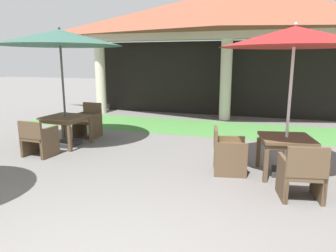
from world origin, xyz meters
name	(u,v)px	position (x,y,z in m)	size (l,w,h in m)	color
background_pavilion	(228,21)	(0.00, 8.93, 3.34)	(10.92, 2.82, 4.30)	beige
lawn_strip	(217,129)	(0.00, 7.25, 0.00)	(12.72, 2.28, 0.01)	#47843D
patio_table_mid_left	(286,143)	(1.76, 3.72, 0.61)	(1.02, 1.02, 0.71)	brown
patio_umbrella_mid_left	(295,38)	(1.76, 3.72, 2.41)	(2.49, 2.49, 2.66)	#2D2D2D
patio_chair_mid_left_west	(228,152)	(0.76, 3.53, 0.40)	(0.67, 0.65, 0.84)	brown
patio_chair_mid_left_south	(302,174)	(1.94, 2.72, 0.40)	(0.68, 0.64, 0.87)	brown
patio_table_mid_right	(65,120)	(-3.23, 4.25, 0.63)	(0.95, 0.95, 0.73)	brown
patio_umbrella_mid_right	(60,39)	(-3.23, 4.25, 2.53)	(2.86, 2.86, 2.80)	#2D2D2D
patio_chair_mid_right_north	(88,122)	(-3.19, 5.18, 0.42)	(0.60, 0.60, 0.91)	brown
patio_chair_mid_right_south	(38,138)	(-3.27, 3.32, 0.40)	(0.62, 0.57, 0.80)	brown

